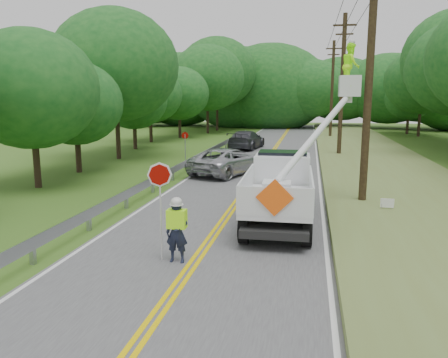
# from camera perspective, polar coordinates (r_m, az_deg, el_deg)

# --- Properties ---
(ground) EXTENTS (140.00, 140.00, 0.00)m
(ground) POSITION_cam_1_polar(r_m,az_deg,el_deg) (10.13, -6.70, -14.58)
(ground) COLOR #365A17
(ground) RESTS_ON ground
(road) EXTENTS (7.20, 96.00, 0.03)m
(road) POSITION_cam_1_polar(r_m,az_deg,el_deg) (23.30, 3.76, -0.08)
(road) COLOR #49494B
(road) RESTS_ON ground
(guardrail) EXTENTS (0.18, 48.00, 0.77)m
(guardrail) POSITION_cam_1_polar(r_m,az_deg,el_deg) (24.89, -5.18, 1.85)
(guardrail) COLOR #92959B
(guardrail) RESTS_ON ground
(utility_poles) EXTENTS (1.60, 43.30, 10.00)m
(utility_poles) POSITION_cam_1_polar(r_m,az_deg,el_deg) (25.85, 16.11, 12.30)
(utility_poles) COLOR black
(utility_poles) RESTS_ON ground
(tall_grass_verge) EXTENTS (7.00, 96.00, 0.30)m
(tall_grass_verge) POSITION_cam_1_polar(r_m,az_deg,el_deg) (23.48, 21.21, -0.35)
(tall_grass_verge) COLOR olive
(tall_grass_verge) RESTS_ON ground
(treeline_left) EXTENTS (11.36, 55.15, 11.98)m
(treeline_left) POSITION_cam_1_polar(r_m,az_deg,el_deg) (42.10, -7.11, 12.92)
(treeline_left) COLOR #332319
(treeline_left) RESTS_ON ground
(treeline_horizon) EXTENTS (57.65, 15.23, 12.94)m
(treeline_horizon) POSITION_cam_1_polar(r_m,az_deg,el_deg) (65.05, 7.86, 11.49)
(treeline_horizon) COLOR #164E1C
(treeline_horizon) RESTS_ON ground
(flagger) EXTENTS (1.05, 0.39, 2.63)m
(flagger) POSITION_cam_1_polar(r_m,az_deg,el_deg) (11.57, -6.19, -6.24)
(flagger) COLOR #191E33
(flagger) RESTS_ON road
(bucket_truck) EXTENTS (3.89, 6.53, 6.29)m
(bucket_truck) POSITION_cam_1_polar(r_m,az_deg,el_deg) (16.14, 8.17, 0.37)
(bucket_truck) COLOR black
(bucket_truck) RESTS_ON road
(suv_silver) EXTENTS (4.26, 5.87, 1.48)m
(suv_silver) POSITION_cam_1_polar(r_m,az_deg,el_deg) (24.80, 0.52, 2.35)
(suv_silver) COLOR #ADAEB4
(suv_silver) RESTS_ON road
(suv_darkgrey) EXTENTS (2.85, 5.53, 1.54)m
(suv_darkgrey) POSITION_cam_1_polar(r_m,az_deg,el_deg) (37.25, 2.93, 5.11)
(suv_darkgrey) COLOR #393A42
(suv_darkgrey) RESTS_ON road
(stop_sign_permanent) EXTENTS (0.44, 0.16, 2.15)m
(stop_sign_permanent) POSITION_cam_1_polar(r_m,az_deg,el_deg) (28.19, -5.06, 4.58)
(stop_sign_permanent) COLOR #92959B
(stop_sign_permanent) RESTS_ON ground
(yard_sign) EXTENTS (0.47, 0.05, 0.68)m
(yard_sign) POSITION_cam_1_polar(r_m,az_deg,el_deg) (17.02, 20.39, -3.04)
(yard_sign) COLOR white
(yard_sign) RESTS_ON ground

